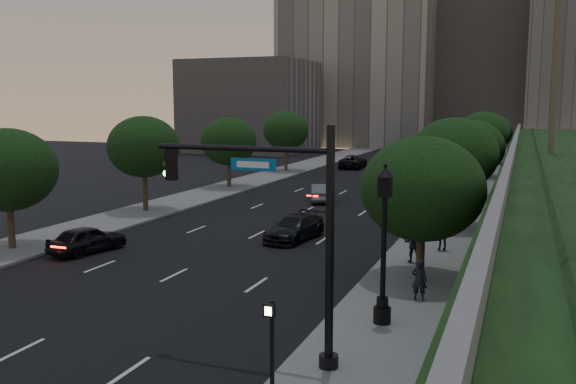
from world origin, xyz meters
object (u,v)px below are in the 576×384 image
at_px(traffic_signal_mast, 293,243).
at_px(sedan_near_right, 295,228).
at_px(pedestrian_c, 443,234).
at_px(sedan_mid_left, 321,193).
at_px(pedestrian_a, 419,280).
at_px(sedan_far_right, 437,178).
at_px(sedan_far_left, 353,162).
at_px(street_lamp, 384,252).
at_px(sedan_near_left, 87,239).
at_px(pedestrian_b, 413,243).

relative_size(traffic_signal_mast, sedan_near_right, 1.47).
bearing_deg(pedestrian_c, sedan_mid_left, -68.43).
bearing_deg(traffic_signal_mast, sedan_near_right, 110.32).
xyz_separation_m(pedestrian_a, pedestrian_c, (-0.14, 8.35, 0.07)).
bearing_deg(pedestrian_a, sedan_near_right, -48.68).
bearing_deg(sedan_mid_left, sedan_far_right, -141.45).
height_order(sedan_mid_left, sedan_far_left, sedan_far_left).
xyz_separation_m(sedan_far_left, sedan_far_right, (11.34, -13.18, 0.05)).
distance_m(street_lamp, sedan_near_right, 13.80).
relative_size(sedan_mid_left, pedestrian_c, 2.44).
bearing_deg(traffic_signal_mast, sedan_far_left, 103.27).
bearing_deg(sedan_near_right, pedestrian_a, -38.21).
distance_m(traffic_signal_mast, sedan_mid_left, 30.04).
bearing_deg(sedan_near_right, street_lamp, -49.04).
height_order(traffic_signal_mast, sedan_far_right, traffic_signal_mast).
relative_size(street_lamp, sedan_mid_left, 1.33).
bearing_deg(sedan_mid_left, sedan_near_right, 83.09).
bearing_deg(sedan_far_left, sedan_near_left, 83.79).
height_order(sedan_near_right, pedestrian_c, pedestrian_c).
relative_size(pedestrian_a, pedestrian_c, 0.91).
xyz_separation_m(traffic_signal_mast, sedan_near_right, (-5.73, 15.46, -2.98)).
relative_size(traffic_signal_mast, street_lamp, 1.25).
xyz_separation_m(sedan_mid_left, sedan_far_right, (7.28, 11.34, 0.12)).
bearing_deg(sedan_far_right, sedan_far_left, 117.98).
bearing_deg(sedan_near_right, sedan_far_right, 87.41).
distance_m(traffic_signal_mast, sedan_far_left, 54.72).
height_order(traffic_signal_mast, sedan_far_left, traffic_signal_mast).
relative_size(sedan_far_right, pedestrian_a, 3.04).
bearing_deg(street_lamp, sedan_far_right, 94.69).
distance_m(sedan_near_left, sedan_mid_left, 20.67).
height_order(sedan_far_left, pedestrian_a, pedestrian_a).
relative_size(street_lamp, pedestrian_a, 3.55).
relative_size(pedestrian_a, pedestrian_b, 0.86).
xyz_separation_m(traffic_signal_mast, street_lamp, (1.74, 4.01, -1.04)).
distance_m(street_lamp, sedan_far_left, 51.24).
height_order(sedan_near_left, pedestrian_c, pedestrian_c).
relative_size(street_lamp, sedan_near_right, 1.18).
bearing_deg(street_lamp, sedan_mid_left, 112.55).
relative_size(sedan_far_left, pedestrian_b, 3.02).
distance_m(street_lamp, sedan_far_right, 36.16).
xyz_separation_m(sedan_near_left, sedan_far_right, (13.36, 31.10, 0.12)).
height_order(sedan_mid_left, sedan_near_right, sedan_mid_left).
height_order(sedan_far_left, sedan_far_right, sedan_far_right).
bearing_deg(sedan_mid_left, pedestrian_a, 98.11).
bearing_deg(pedestrian_b, sedan_mid_left, -61.75).
xyz_separation_m(traffic_signal_mast, sedan_far_right, (-1.21, 40.00, -2.85)).
height_order(sedan_mid_left, pedestrian_c, pedestrian_c).
bearing_deg(sedan_mid_left, pedestrian_c, 110.28).
relative_size(sedan_near_right, pedestrian_c, 2.74).
bearing_deg(sedan_far_left, sedan_far_right, 127.11).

